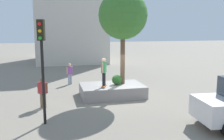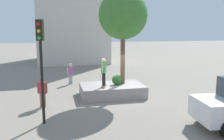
# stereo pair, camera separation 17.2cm
# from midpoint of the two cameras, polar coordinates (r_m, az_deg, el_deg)

# --- Properties ---
(ground_plane) EXTENTS (120.00, 120.00, 0.00)m
(ground_plane) POSITION_cam_midpoint_polar(r_m,az_deg,el_deg) (15.04, 1.40, -6.17)
(ground_plane) COLOR gray
(planter_ledge) EXTENTS (3.74, 2.43, 0.70)m
(planter_ledge) POSITION_cam_midpoint_polar(r_m,az_deg,el_deg) (15.17, 0.33, -4.66)
(planter_ledge) COLOR gray
(planter_ledge) RESTS_ON ground
(plaza_tree) EXTENTS (2.91, 2.91, 5.59)m
(plaza_tree) POSITION_cam_midpoint_polar(r_m,az_deg,el_deg) (15.09, 2.86, 12.35)
(plaza_tree) COLOR brown
(plaza_tree) RESTS_ON planter_ledge
(boxwood_shrub) EXTENTS (0.60, 0.60, 0.60)m
(boxwood_shrub) POSITION_cam_midpoint_polar(r_m,az_deg,el_deg) (15.03, 1.45, -2.26)
(boxwood_shrub) COLOR #2D6628
(boxwood_shrub) RESTS_ON planter_ledge
(skateboard) EXTENTS (0.48, 0.82, 0.07)m
(skateboard) POSITION_cam_midpoint_polar(r_m,az_deg,el_deg) (14.55, -1.53, -3.64)
(skateboard) COLOR brown
(skateboard) RESTS_ON planter_ledge
(skateboarder) EXTENTS (0.38, 0.49, 1.62)m
(skateboarder) POSITION_cam_midpoint_polar(r_m,az_deg,el_deg) (14.36, -1.55, 0.06)
(skateboarder) COLOR black
(skateboarder) RESTS_ON skateboard
(traffic_light_corner) EXTENTS (0.33, 0.37, 4.41)m
(traffic_light_corner) POSITION_cam_midpoint_polar(r_m,az_deg,el_deg) (10.70, -15.46, 3.54)
(traffic_light_corner) COLOR black
(traffic_light_corner) RESTS_ON ground
(passerby_with_bag) EXTENTS (0.52, 0.30, 1.58)m
(passerby_with_bag) POSITION_cam_midpoint_polar(r_m,az_deg,el_deg) (13.37, -15.22, -4.47)
(passerby_with_bag) COLOR #847056
(passerby_with_bag) RESTS_ON ground
(bystander_watching) EXTENTS (0.46, 0.36, 1.55)m
(bystander_watching) POSITION_cam_midpoint_polar(r_m,az_deg,el_deg) (18.52, -9.21, -0.48)
(bystander_watching) COLOR #8C9EB7
(bystander_watching) RESTS_ON ground
(plaza_lowrise_south) EXTENTS (8.07, 8.95, 12.66)m
(plaza_lowrise_south) POSITION_cam_midpoint_polar(r_m,az_deg,el_deg) (31.97, -9.09, 13.44)
(plaza_lowrise_south) COLOR beige
(plaza_lowrise_south) RESTS_ON ground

